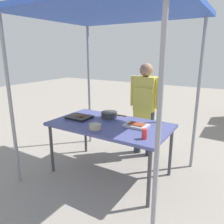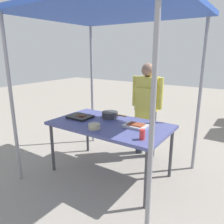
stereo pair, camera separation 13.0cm
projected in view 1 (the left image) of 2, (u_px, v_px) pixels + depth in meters
name	position (u px, v px, depth m)	size (l,w,h in m)	color
ground_plane	(110.00, 173.00, 3.17)	(18.00, 18.00, 0.00)	gray
stall_table	(110.00, 127.00, 2.99)	(1.60, 0.90, 0.75)	#4C518C
stall_canopy	(110.00, 18.00, 2.62)	(2.10, 1.80, 2.18)	gray
tray_grilled_sausages	(136.00, 125.00, 2.83)	(0.31, 0.22, 0.05)	silver
tray_meat_skewers	(79.00, 117.00, 3.20)	(0.34, 0.28, 0.04)	black
cooking_wok	(109.00, 114.00, 3.23)	(0.40, 0.24, 0.09)	#38383A
condiment_bowl	(95.00, 127.00, 2.75)	(0.15, 0.15, 0.07)	#BFB28C
drink_cup_near_edge	(144.00, 134.00, 2.43)	(0.06, 0.06, 0.12)	red
vendor_woman	(145.00, 103.00, 3.54)	(0.52, 0.22, 1.52)	#333842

